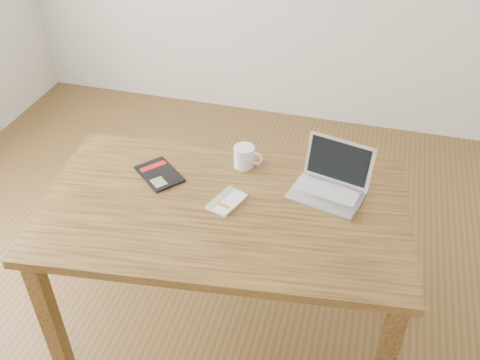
% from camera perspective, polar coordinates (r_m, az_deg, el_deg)
% --- Properties ---
extents(room, '(4.04, 4.04, 2.70)m').
position_cam_1_polar(room, '(2.01, -7.91, 12.54)').
color(room, brown).
rests_on(room, ground).
extents(desk, '(1.62, 1.05, 0.75)m').
position_cam_1_polar(desk, '(2.29, -1.61, -4.43)').
color(desk, '#553A19').
rests_on(desk, ground).
extents(white_guidebook, '(0.15, 0.19, 0.01)m').
position_cam_1_polar(white_guidebook, '(2.24, -1.42, -2.29)').
color(white_guidebook, silver).
rests_on(white_guidebook, desk).
extents(black_guidebook, '(0.26, 0.25, 0.01)m').
position_cam_1_polar(black_guidebook, '(2.42, -8.61, 0.63)').
color(black_guidebook, black).
rests_on(black_guidebook, desk).
extents(laptop, '(0.35, 0.31, 0.21)m').
position_cam_1_polar(laptop, '(2.31, 9.66, -0.27)').
color(laptop, silver).
rests_on(laptop, desk).
extents(coffee_mug, '(0.14, 0.09, 0.10)m').
position_cam_1_polar(coffee_mug, '(2.42, 0.52, 2.53)').
color(coffee_mug, white).
rests_on(coffee_mug, desk).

